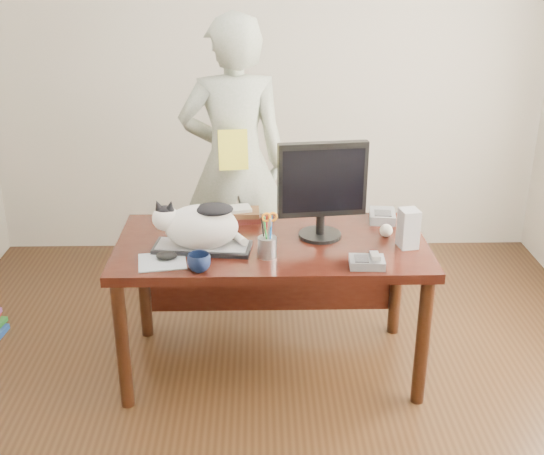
{
  "coord_description": "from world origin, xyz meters",
  "views": [
    {
      "loc": [
        -0.07,
        -2.61,
        2.17
      ],
      "look_at": [
        0.0,
        0.55,
        0.85
      ],
      "focal_mm": 45.0,
      "sensor_mm": 36.0,
      "label": 1
    }
  ],
  "objects": [
    {
      "name": "speaker",
      "position": [
        0.69,
        0.53,
        0.85
      ],
      "size": [
        0.1,
        0.11,
        0.2
      ],
      "rotation": [
        0.0,
        0.0,
        0.17
      ],
      "color": "#9C9C9E",
      "rests_on": "desk"
    },
    {
      "name": "cat",
      "position": [
        -0.37,
        0.5,
        0.89
      ],
      "size": [
        0.48,
        0.27,
        0.27
      ],
      "rotation": [
        0.0,
        0.0,
        -0.11
      ],
      "color": "white",
      "rests_on": "keyboard"
    },
    {
      "name": "desk",
      "position": [
        0.0,
        0.68,
        0.6
      ],
      "size": [
        1.6,
        0.8,
        0.75
      ],
      "color": "black",
      "rests_on": "ground"
    },
    {
      "name": "book_stack",
      "position": [
        -0.17,
        0.9,
        0.78
      ],
      "size": [
        0.23,
        0.18,
        0.08
      ],
      "rotation": [
        0.0,
        0.0,
        0.11
      ],
      "color": "#471713",
      "rests_on": "desk"
    },
    {
      "name": "mouse",
      "position": [
        -0.51,
        0.39,
        0.77
      ],
      "size": [
        0.11,
        0.08,
        0.04
      ],
      "rotation": [
        0.0,
        0.0,
        0.16
      ],
      "color": "black",
      "rests_on": "mousepad"
    },
    {
      "name": "calculator",
      "position": [
        0.62,
        0.88,
        0.78
      ],
      "size": [
        0.16,
        0.2,
        0.06
      ],
      "rotation": [
        0.0,
        0.0,
        -0.13
      ],
      "color": "slate",
      "rests_on": "desk"
    },
    {
      "name": "coffee_mug",
      "position": [
        -0.35,
        0.27,
        0.79
      ],
      "size": [
        0.15,
        0.15,
        0.09
      ],
      "primitive_type": "imported",
      "rotation": [
        0.0,
        0.0,
        0.64
      ],
      "color": "#0D1735",
      "rests_on": "desk"
    },
    {
      "name": "person",
      "position": [
        -0.21,
        1.44,
        0.91
      ],
      "size": [
        0.71,
        0.51,
        1.83
      ],
      "primitive_type": "imported",
      "rotation": [
        0.0,
        0.0,
        3.25
      ],
      "color": "beige",
      "rests_on": "ground"
    },
    {
      "name": "room",
      "position": [
        0.0,
        0.0,
        1.35
      ],
      "size": [
        4.5,
        4.5,
        4.5
      ],
      "color": "black",
      "rests_on": "ground"
    },
    {
      "name": "pen_cup",
      "position": [
        -0.03,
        0.42,
        0.81
      ],
      "size": [
        0.11,
        0.11,
        0.23
      ],
      "rotation": [
        0.0,
        0.0,
        0.19
      ],
      "color": "gray",
      "rests_on": "desk"
    },
    {
      "name": "mousepad",
      "position": [
        -0.53,
        0.37,
        0.75
      ],
      "size": [
        0.26,
        0.24,
        0.01
      ],
      "rotation": [
        0.0,
        0.0,
        0.16
      ],
      "color": "#ABB1B7",
      "rests_on": "desk"
    },
    {
      "name": "keyboard",
      "position": [
        -0.35,
        0.51,
        0.76
      ],
      "size": [
        0.5,
        0.24,
        0.03
      ],
      "rotation": [
        0.0,
        0.0,
        -0.11
      ],
      "color": "black",
      "rests_on": "desk"
    },
    {
      "name": "monitor",
      "position": [
        0.26,
        0.64,
        1.04
      ],
      "size": [
        0.46,
        0.25,
        0.51
      ],
      "rotation": [
        0.0,
        0.0,
        0.12
      ],
      "color": "black",
      "rests_on": "desk"
    },
    {
      "name": "baseball",
      "position": [
        0.6,
        0.66,
        0.78
      ],
      "size": [
        0.07,
        0.07,
        0.07
      ],
      "rotation": [
        0.0,
        0.0,
        -0.06
      ],
      "color": "beige",
      "rests_on": "desk"
    },
    {
      "name": "held_book",
      "position": [
        -0.21,
        1.27,
        1.05
      ],
      "size": [
        0.18,
        0.12,
        0.24
      ],
      "rotation": [
        0.0,
        0.0,
        0.11
      ],
      "color": "yellow",
      "rests_on": "person"
    },
    {
      "name": "phone",
      "position": [
        0.45,
        0.3,
        0.78
      ],
      "size": [
        0.17,
        0.14,
        0.08
      ],
      "rotation": [
        0.0,
        0.0,
        -0.06
      ],
      "color": "slate",
      "rests_on": "desk"
    }
  ]
}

